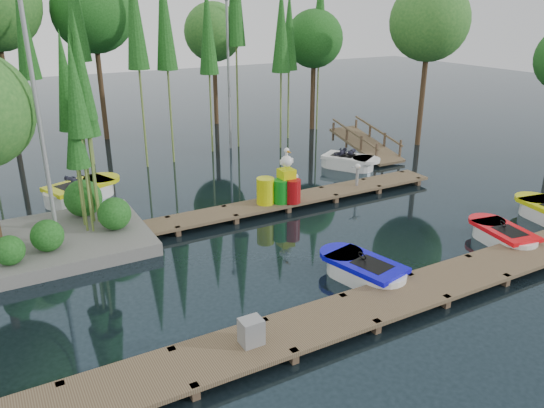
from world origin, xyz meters
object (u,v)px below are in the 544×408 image
boat_yellow_far (81,191)px  utility_cabinet (251,331)px  boat_blue (364,271)px  drum_cluster (288,186)px  island (9,145)px  yellow_barrel (265,191)px  boat_red (503,237)px

boat_yellow_far → utility_cabinet: size_ratio=5.78×
boat_blue → utility_cabinet: utility_cabinet is taller
boat_yellow_far → drum_cluster: size_ratio=1.69×
island → yellow_barrel: size_ratio=7.29×
yellow_barrel → drum_cluster: (0.81, -0.15, 0.10)m
boat_yellow_far → utility_cabinet: 11.52m
boat_red → drum_cluster: size_ratio=1.34×
island → boat_yellow_far: island is taller
boat_yellow_far → yellow_barrel: size_ratio=3.51×
island → utility_cabinet: island is taller
boat_blue → boat_red: bearing=-16.2°
boat_blue → boat_yellow_far: boat_yellow_far is taller
utility_cabinet → drum_cluster: bearing=54.0°
island → boat_red: 14.61m
boat_blue → boat_yellow_far: 11.35m
utility_cabinet → drum_cluster: drum_cluster is taller
boat_yellow_far → yellow_barrel: 7.01m
island → boat_red: (12.66, -6.67, -2.95)m
island → boat_blue: (7.56, -6.38, -2.93)m
boat_blue → utility_cabinet: size_ratio=4.94×
boat_red → boat_yellow_far: size_ratio=0.79×
boat_blue → drum_cluster: bearing=67.5°
boat_blue → utility_cabinet: (-4.06, -1.41, 0.33)m
boat_blue → boat_red: 5.11m
island → yellow_barrel: (7.66, -0.79, -2.42)m
boat_red → boat_yellow_far: boat_yellow_far is taller
drum_cluster → utility_cabinet: bearing=-126.0°
island → boat_yellow_far: 5.17m
yellow_barrel → utility_cabinet: bearing=-120.7°
boat_yellow_far → drum_cluster: 7.75m
boat_blue → boat_yellow_far: (-5.30, 10.04, 0.06)m
island → boat_red: size_ratio=2.62×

